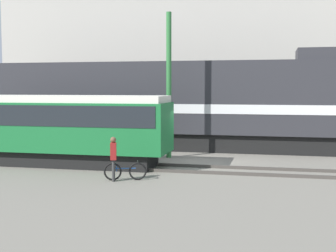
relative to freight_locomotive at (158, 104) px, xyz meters
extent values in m
plane|color=slate|center=(3.22, -4.85, -2.59)|extent=(120.00, 120.00, 0.00)
cube|color=#47423D|center=(3.22, -7.41, -2.52)|extent=(60.00, 0.07, 0.14)
cube|color=#47423D|center=(3.22, -5.97, -2.52)|extent=(60.00, 0.07, 0.14)
cube|color=#47423D|center=(3.22, -0.72, -2.52)|extent=(60.00, 0.07, 0.14)
cube|color=#47423D|center=(3.22, 0.72, -2.52)|extent=(60.00, 0.07, 0.14)
cube|color=#B7B2A8|center=(3.22, 9.06, 3.95)|extent=(34.02, 6.00, 13.08)
cube|color=black|center=(-0.14, 0.00, -2.09)|extent=(19.92, 2.55, 1.00)
cube|color=#2D2D33|center=(-0.14, 0.00, 0.39)|extent=(21.65, 3.00, 3.96)
cube|color=white|center=(-0.14, 0.00, -0.21)|extent=(21.21, 3.04, 0.50)
cube|color=#2D2D33|center=(9.19, 0.00, 2.67)|extent=(3.00, 2.85, 0.60)
cube|color=black|center=(-3.36, -6.69, -2.24)|extent=(9.64, 2.00, 0.70)
cube|color=#196B33|center=(-3.36, -6.69, -0.80)|extent=(10.96, 2.50, 2.18)
cube|color=#1E2328|center=(-3.36, -6.69, -0.26)|extent=(10.52, 2.54, 0.90)
cube|color=silver|center=(-3.36, -6.69, 0.44)|extent=(10.74, 2.38, 0.30)
torus|color=black|center=(1.52, -9.24, -2.25)|extent=(0.68, 0.26, 0.68)
torus|color=black|center=(0.61, -9.51, -2.25)|extent=(0.68, 0.26, 0.68)
cylinder|color=#1E4C99|center=(1.06, -9.37, -2.13)|extent=(0.79, 0.27, 0.04)
cylinder|color=#1E4C99|center=(0.75, -9.47, -2.10)|extent=(0.03, 0.03, 0.31)
cylinder|color=#262626|center=(1.52, -9.24, -1.86)|extent=(0.15, 0.43, 0.02)
cylinder|color=#333333|center=(0.66, -9.56, -2.18)|extent=(0.11, 0.11, 0.83)
cylinder|color=#333333|center=(0.71, -9.71, -2.18)|extent=(0.11, 0.11, 0.83)
cube|color=maroon|center=(0.69, -9.64, -1.45)|extent=(0.31, 0.41, 0.64)
sphere|color=brown|center=(0.69, -9.64, -1.01)|extent=(0.22, 0.22, 0.22)
cylinder|color=#2D7238|center=(1.41, -3.35, 1.03)|extent=(0.26, 0.26, 7.26)
camera|label=1|loc=(6.59, -26.21, 0.97)|focal=50.00mm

